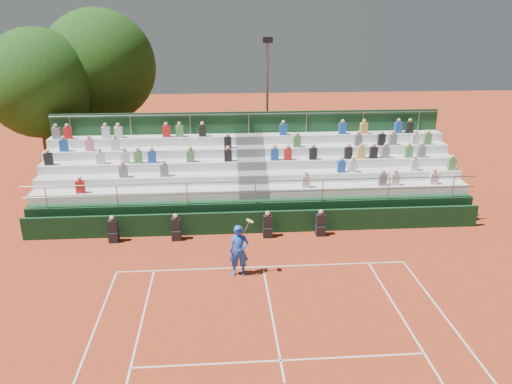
{
  "coord_description": "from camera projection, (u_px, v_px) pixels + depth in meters",
  "views": [
    {
      "loc": [
        -1.55,
        -16.89,
        9.06
      ],
      "look_at": [
        0.0,
        3.5,
        1.8
      ],
      "focal_mm": 35.0,
      "sensor_mm": 36.0,
      "label": 1
    }
  ],
  "objects": [
    {
      "name": "tennis_player",
      "position": [
        239.0,
        251.0,
        18.11
      ],
      "size": [
        0.9,
        0.49,
        2.22
      ],
      "color": "blue",
      "rests_on": "ground"
    },
    {
      "name": "line_officials",
      "position": [
        220.0,
        228.0,
        21.32
      ],
      "size": [
        9.25,
        0.4,
        1.19
      ],
      "color": "black",
      "rests_on": "ground"
    },
    {
      "name": "tree_west",
      "position": [
        39.0,
        84.0,
        26.98
      ],
      "size": [
        5.9,
        5.9,
        8.53
      ],
      "color": "#362313",
      "rests_on": "ground"
    },
    {
      "name": "grandstand",
      "position": [
        252.0,
        186.0,
        24.71
      ],
      "size": [
        20.0,
        5.2,
        4.4
      ],
      "color": "black",
      "rests_on": "ground"
    },
    {
      "name": "tree_east",
      "position": [
        100.0,
        66.0,
        29.19
      ],
      "size": [
        6.54,
        6.54,
        9.53
      ],
      "color": "#362313",
      "rests_on": "ground"
    },
    {
      "name": "courtside_wall",
      "position": [
        257.0,
        222.0,
        21.85
      ],
      "size": [
        20.0,
        0.15,
        1.0
      ],
      "primitive_type": "cube",
      "color": "black",
      "rests_on": "ground"
    },
    {
      "name": "floodlight_mast",
      "position": [
        267.0,
        92.0,
        30.7
      ],
      "size": [
        0.6,
        0.25,
        7.85
      ],
      "color": "gray",
      "rests_on": "ground"
    },
    {
      "name": "ground",
      "position": [
        263.0,
        267.0,
        19.01
      ],
      "size": [
        90.0,
        90.0,
        0.0
      ],
      "primitive_type": "plane",
      "color": "#AF3C1D",
      "rests_on": "ground"
    }
  ]
}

